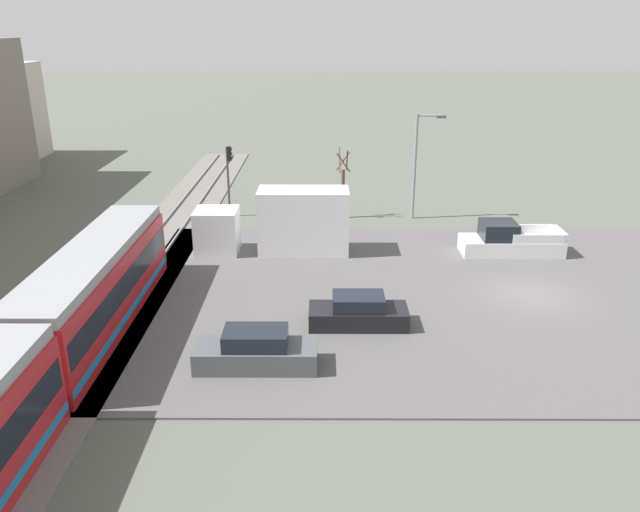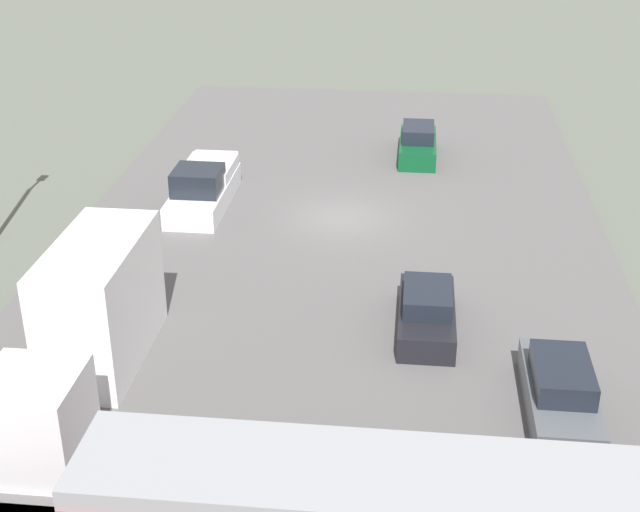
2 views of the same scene
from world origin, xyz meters
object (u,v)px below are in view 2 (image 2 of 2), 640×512
(pickup_truck, at_px, (203,190))
(sedan_car_2, at_px, (560,393))
(sedan_car_1, at_px, (427,312))
(box_truck, at_px, (87,327))
(sedan_car_0, at_px, (418,144))

(pickup_truck, distance_m, sedan_car_2, 18.39)
(pickup_truck, bearing_deg, sedan_car_1, 135.24)
(pickup_truck, relative_size, sedan_car_1, 1.32)
(pickup_truck, bearing_deg, box_truck, 89.03)
(sedan_car_0, bearing_deg, pickup_truck, 39.00)
(pickup_truck, xyz_separation_m, sedan_car_2, (-12.75, 13.25, -0.07))
(pickup_truck, relative_size, sedan_car_0, 1.31)
(box_truck, distance_m, sedan_car_1, 10.26)
(box_truck, xyz_separation_m, pickup_truck, (-0.22, -13.00, -1.00))
(sedan_car_1, height_order, sedan_car_2, sedan_car_2)
(box_truck, relative_size, sedan_car_0, 2.01)
(pickup_truck, height_order, sedan_car_1, pickup_truck)
(pickup_truck, bearing_deg, sedan_car_0, -141.00)
(box_truck, xyz_separation_m, sedan_car_1, (-9.44, -3.85, -1.12))
(box_truck, bearing_deg, sedan_car_0, -114.14)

